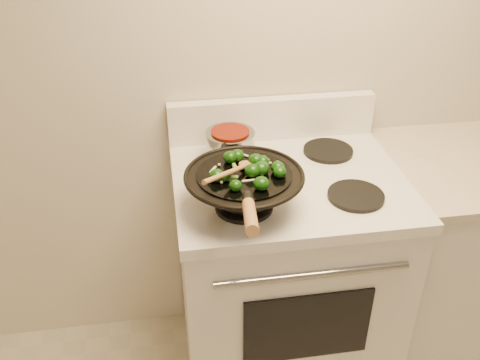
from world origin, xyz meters
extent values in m
plane|color=beige|center=(0.00, 1.50, 1.30)|extent=(3.50, 0.00, 3.50)
cube|color=white|center=(-0.24, 1.17, 0.44)|extent=(0.76, 0.64, 0.88)
cube|color=white|center=(-0.24, 1.17, 0.90)|extent=(0.78, 0.66, 0.04)
cube|color=white|center=(-0.24, 1.47, 1.00)|extent=(0.78, 0.05, 0.16)
cylinder|color=gray|center=(-0.24, 0.84, 0.78)|extent=(0.60, 0.02, 0.02)
cube|color=black|center=(-0.24, 0.84, 0.55)|extent=(0.42, 0.01, 0.28)
cylinder|color=black|center=(-0.42, 1.02, 0.93)|extent=(0.18, 0.18, 0.01)
cylinder|color=black|center=(-0.06, 1.02, 0.93)|extent=(0.18, 0.18, 0.01)
cylinder|color=black|center=(-0.42, 1.32, 0.93)|extent=(0.18, 0.18, 0.01)
cylinder|color=black|center=(-0.06, 1.32, 0.93)|extent=(0.18, 0.18, 0.01)
cube|color=white|center=(0.51, 1.20, 0.44)|extent=(0.82, 0.60, 0.88)
torus|color=black|center=(-0.42, 1.02, 1.04)|extent=(0.36, 0.36, 0.01)
cylinder|color=black|center=(-0.42, 1.02, 1.04)|extent=(0.29, 0.29, 0.01)
cylinder|color=black|center=(-0.45, 0.82, 1.09)|extent=(0.04, 0.06, 0.04)
cylinder|color=#A67441|center=(-0.46, 0.70, 1.12)|extent=(0.05, 0.19, 0.08)
ellipsoid|color=#0E3608|center=(-0.36, 1.06, 1.06)|extent=(0.04, 0.04, 0.04)
cylinder|color=#538730|center=(-0.35, 1.06, 1.05)|extent=(0.02, 0.02, 0.01)
ellipsoid|color=#0E3608|center=(-0.40, 1.00, 1.06)|extent=(0.05, 0.05, 0.04)
ellipsoid|color=#0E3608|center=(-0.38, 1.01, 1.06)|extent=(0.05, 0.05, 0.04)
ellipsoid|color=#0E3608|center=(-0.32, 0.99, 1.06)|extent=(0.04, 0.04, 0.03)
cylinder|color=#538730|center=(-0.31, 0.99, 1.05)|extent=(0.01, 0.02, 0.02)
ellipsoid|color=#0E3608|center=(-0.39, 0.93, 1.06)|extent=(0.05, 0.05, 0.04)
ellipsoid|color=#0E3608|center=(-0.37, 1.02, 1.06)|extent=(0.05, 0.05, 0.04)
ellipsoid|color=#0E3608|center=(-0.51, 0.99, 1.06)|extent=(0.04, 0.04, 0.04)
cylinder|color=#538730|center=(-0.50, 0.99, 1.05)|extent=(0.01, 0.02, 0.02)
ellipsoid|color=#0E3608|center=(-0.32, 1.01, 1.06)|extent=(0.04, 0.04, 0.04)
ellipsoid|color=#0E3608|center=(-0.49, 0.99, 1.06)|extent=(0.03, 0.03, 0.03)
ellipsoid|color=#0E3608|center=(-0.43, 1.10, 1.06)|extent=(0.04, 0.04, 0.04)
cylinder|color=#538730|center=(-0.42, 1.10, 1.05)|extent=(0.01, 0.02, 0.01)
ellipsoid|color=#0E3608|center=(-0.38, 1.06, 1.06)|extent=(0.04, 0.04, 0.04)
ellipsoid|color=#0E3608|center=(-0.46, 0.94, 1.06)|extent=(0.04, 0.04, 0.03)
ellipsoid|color=#0E3608|center=(-0.46, 1.09, 1.06)|extent=(0.04, 0.04, 0.04)
cylinder|color=#538730|center=(-0.44, 1.09, 1.05)|extent=(0.02, 0.02, 0.01)
cube|color=#EEEBCE|center=(-0.51, 1.05, 1.05)|extent=(0.03, 0.04, 0.00)
cube|color=#EEEBCE|center=(-0.42, 0.98, 1.05)|extent=(0.04, 0.01, 0.00)
cube|color=#EEEBCE|center=(-0.35, 1.07, 1.05)|extent=(0.04, 0.01, 0.00)
cube|color=#EEEBCE|center=(-0.51, 1.00, 1.05)|extent=(0.04, 0.01, 0.00)
cube|color=#EEEBCE|center=(-0.42, 1.07, 1.05)|extent=(0.02, 0.04, 0.00)
cube|color=#EEEBCE|center=(-0.37, 1.11, 1.05)|extent=(0.05, 0.01, 0.00)
cube|color=#EEEBCE|center=(-0.41, 1.13, 1.05)|extent=(0.04, 0.03, 0.00)
cube|color=#EEEBCE|center=(-0.37, 1.00, 1.05)|extent=(0.02, 0.04, 0.00)
cube|color=#EEEBCE|center=(-0.37, 1.07, 1.05)|extent=(0.03, 0.05, 0.00)
cylinder|color=#5F9F33|center=(-0.35, 1.08, 1.05)|extent=(0.02, 0.03, 0.01)
cylinder|color=#5F9F33|center=(-0.52, 0.99, 1.05)|extent=(0.02, 0.03, 0.01)
cylinder|color=#5F9F33|center=(-0.32, 1.05, 1.05)|extent=(0.02, 0.02, 0.02)
cylinder|color=#5F9F33|center=(-0.46, 0.99, 1.05)|extent=(0.03, 0.02, 0.01)
cylinder|color=#5F9F33|center=(-0.40, 1.07, 1.05)|extent=(0.02, 0.02, 0.02)
cylinder|color=#5F9F33|center=(-0.45, 1.05, 1.05)|extent=(0.02, 0.03, 0.02)
sphere|color=#CCB78F|center=(-0.50, 0.98, 1.05)|extent=(0.01, 0.01, 0.01)
sphere|color=#CCB78F|center=(-0.44, 1.06, 1.05)|extent=(0.01, 0.01, 0.01)
sphere|color=#CCB78F|center=(-0.49, 1.08, 1.05)|extent=(0.01, 0.01, 0.01)
sphere|color=#CCB78F|center=(-0.36, 1.05, 1.05)|extent=(0.01, 0.01, 0.01)
sphere|color=#CCB78F|center=(-0.38, 1.10, 1.05)|extent=(0.01, 0.01, 0.01)
ellipsoid|color=#A67441|center=(-0.41, 1.05, 1.05)|extent=(0.07, 0.07, 0.01)
cylinder|color=#A67441|center=(-0.48, 0.96, 1.08)|extent=(0.16, 0.18, 0.07)
cylinder|color=gray|center=(-0.42, 1.32, 0.98)|extent=(0.17, 0.17, 0.10)
cylinder|color=#671104|center=(-0.42, 1.32, 1.03)|extent=(0.13, 0.13, 0.01)
cylinder|color=black|center=(-0.47, 1.19, 1.02)|extent=(0.05, 0.11, 0.02)
camera|label=1|loc=(-0.65, -0.32, 1.87)|focal=40.00mm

